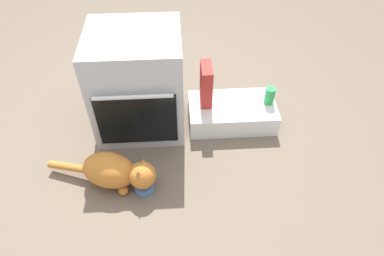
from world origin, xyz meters
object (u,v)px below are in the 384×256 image
pantry_cabinet (232,113)px  cat (116,171)px  soda_can (270,96)px  cereal_box (206,84)px  oven (138,83)px  food_bowl (144,186)px

pantry_cabinet → cat: size_ratio=0.89×
pantry_cabinet → soda_can: bearing=2.0°
cat → cereal_box: bearing=61.6°
pantry_cabinet → soda_can: soda_can is taller
pantry_cabinet → cereal_box: 0.28m
oven → pantry_cabinet: size_ratio=1.15×
oven → cereal_box: size_ratio=2.43×
oven → pantry_cabinet: oven is taller
cat → cereal_box: cereal_box is taller
pantry_cabinet → food_bowl: (-0.59, -0.54, -0.05)m
pantry_cabinet → food_bowl: size_ratio=5.10×
food_bowl → cat: size_ratio=0.17×
cereal_box → cat: bearing=-135.7°
cat → food_bowl: bearing=0.0°
cat → oven: bearing=94.0°
pantry_cabinet → soda_can: (0.25, 0.01, 0.13)m
cereal_box → soda_can: cereal_box is taller
pantry_cabinet → cat: (-0.74, -0.50, 0.05)m
pantry_cabinet → food_bowl: 0.80m
soda_can → cat: bearing=-152.9°
cat → soda_can: 1.11m
food_bowl → cereal_box: (0.41, 0.60, 0.26)m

